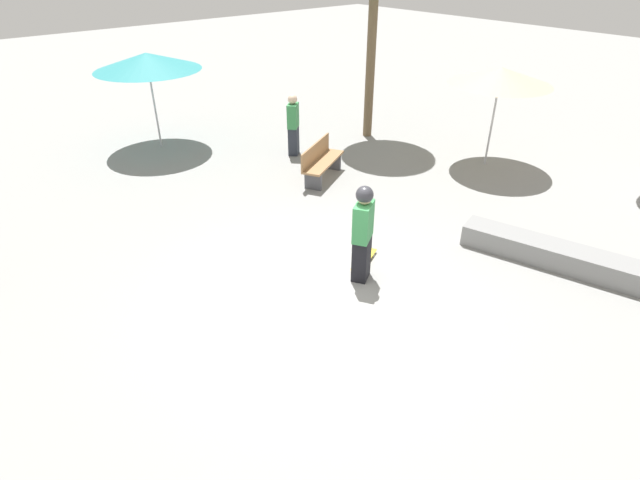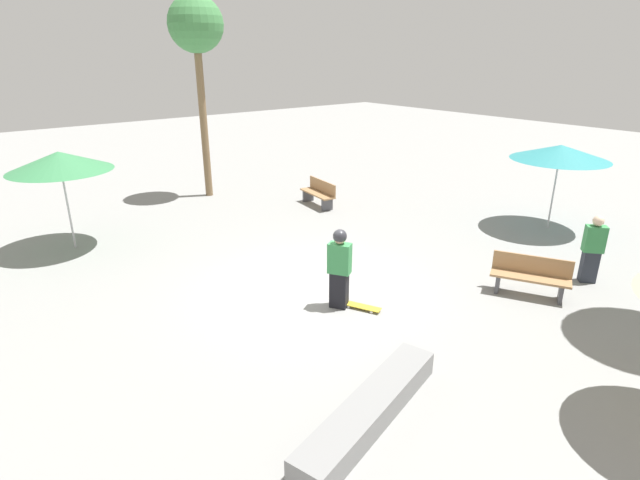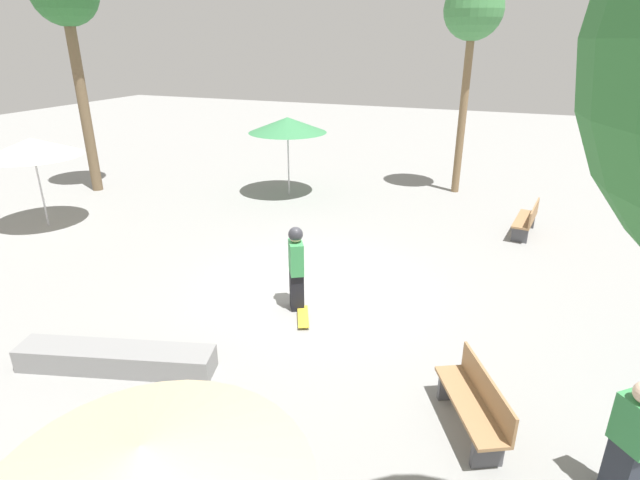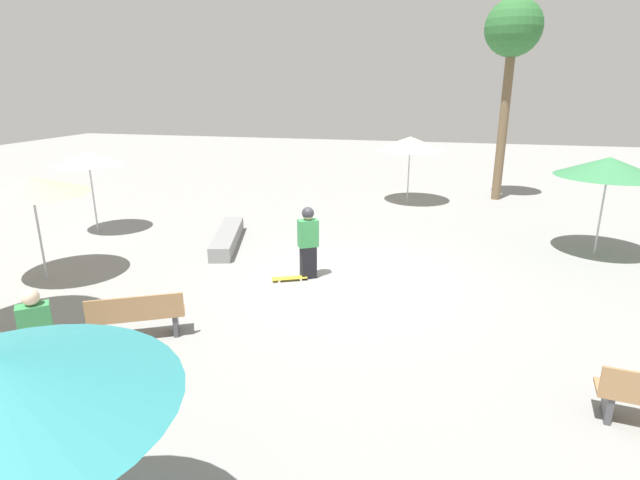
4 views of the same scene
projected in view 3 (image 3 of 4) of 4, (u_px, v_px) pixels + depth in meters
The scene contains 12 objects.
ground_plane at pixel (316, 288), 10.54m from camera, with size 60.00×60.00×0.00m, color gray.
skater_main at pixel (296, 265), 9.43m from camera, with size 0.51×0.44×1.68m.
skateboard at pixel (303, 317), 9.33m from camera, with size 0.81×0.52×0.07m.
concrete_ledge at pixel (116, 358), 7.89m from camera, with size 1.38×3.16×0.38m.
bench_near at pixel (474, 403), 6.57m from camera, with size 1.62×1.13×0.85m.
bench_far at pixel (527, 220), 13.23m from camera, with size 1.64×0.65×0.85m.
shade_umbrella_tan at pixel (144, 468), 3.40m from camera, with size 2.38×2.38×2.37m.
shade_umbrella_green at pixel (288, 125), 15.98m from camera, with size 2.53×2.53×2.56m.
shade_umbrella_cream at pixel (32, 147), 13.20m from camera, with size 2.52×2.52×2.46m.
palm_tree_right at pixel (473, 15), 15.10m from camera, with size 1.80×1.80×6.61m.
palm_tree_far_back at pixel (65, 0), 15.14m from camera, with size 2.01×2.01×7.23m.
bystander_watching at pixel (630, 442), 5.46m from camera, with size 0.48×0.46×1.57m.
Camera 3 is at (8.70, 3.53, 4.89)m, focal length 28.00 mm.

